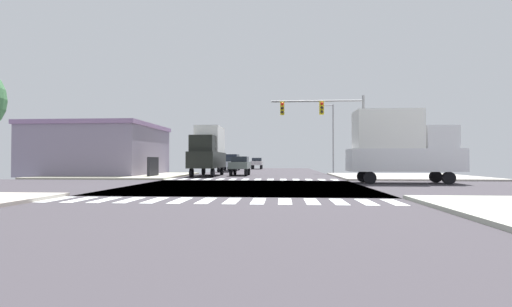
{
  "coord_description": "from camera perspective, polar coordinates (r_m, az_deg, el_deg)",
  "views": [
    {
      "loc": [
        2.13,
        -20.66,
        1.57
      ],
      "look_at": [
        -0.14,
        10.68,
        2.12
      ],
      "focal_mm": 24.84,
      "sensor_mm": 36.0,
      "label": 1
    }
  ],
  "objects": [
    {
      "name": "suv_crossing_1",
      "position": [
        51.31,
        -3.84,
        -1.2
      ],
      "size": [
        1.96,
        4.6,
        2.34
      ],
      "rotation": [
        0.0,
        0.0,
        3.14
      ],
      "color": "black",
      "rests_on": "ground"
    },
    {
      "name": "street_lamp",
      "position": [
        41.3,
        11.98,
        3.39
      ],
      "size": [
        1.78,
        0.32,
        7.87
      ],
      "color": "gray",
      "rests_on": "ground"
    },
    {
      "name": "sedan_middle_4",
      "position": [
        35.33,
        -2.57,
        -1.73
      ],
      "size": [
        1.8,
        4.3,
        1.88
      ],
      "rotation": [
        0.0,
        0.0,
        3.14
      ],
      "color": "black",
      "rests_on": "ground"
    },
    {
      "name": "crosswalk_near",
      "position": [
        13.66,
        -5.95,
        -7.57
      ],
      "size": [
        13.5,
        2.0,
        0.01
      ],
      "color": "white",
      "rests_on": "ground"
    },
    {
      "name": "traffic_signal_mast",
      "position": [
        28.17,
        11.37,
        5.72
      ],
      "size": [
        7.21,
        0.55,
        6.54
      ],
      "color": "gray",
      "rests_on": "ground"
    },
    {
      "name": "crosswalk_far",
      "position": [
        28.11,
        -0.72,
        -4.19
      ],
      "size": [
        13.5,
        2.0,
        0.01
      ],
      "color": "white",
      "rests_on": "ground"
    },
    {
      "name": "bank_building",
      "position": [
        39.14,
        -23.74,
        0.55
      ],
      "size": [
        12.72,
        10.44,
        5.13
      ],
      "color": "gray",
      "rests_on": "ground"
    },
    {
      "name": "sidewalk_corner_nw",
      "position": [
        36.03,
        -20.72,
        -3.32
      ],
      "size": [
        12.0,
        12.0,
        0.14
      ],
      "color": "#A3A18B",
      "rests_on": "ground"
    },
    {
      "name": "box_truck_queued_1",
      "position": [
        34.74,
        -7.7,
        0.65
      ],
      "size": [
        2.4,
        7.2,
        4.85
      ],
      "rotation": [
        0.0,
        0.0,
        3.14
      ],
      "color": "black",
      "rests_on": "ground"
    },
    {
      "name": "sedan_leading_3",
      "position": [
        59.43,
        0.16,
        -1.44
      ],
      "size": [
        1.8,
        4.3,
        1.88
      ],
      "rotation": [
        0.0,
        0.0,
        3.14
      ],
      "color": "black",
      "rests_on": "ground"
    },
    {
      "name": "sidewalk_corner_ne",
      "position": [
        34.46,
        22.57,
        -3.42
      ],
      "size": [
        12.0,
        12.0,
        0.14
      ],
      "color": "#A09B91",
      "rests_on": "ground"
    },
    {
      "name": "ground",
      "position": [
        20.83,
        -1.74,
        -5.39
      ],
      "size": [
        90.0,
        90.0,
        0.05
      ],
      "color": "#373339"
    },
    {
      "name": "sedan_nearside_1",
      "position": [
        45.62,
        -4.85,
        -1.57
      ],
      "size": [
        1.8,
        4.3,
        1.88
      ],
      "rotation": [
        0.0,
        0.0,
        3.14
      ],
      "color": "black",
      "rests_on": "ground"
    },
    {
      "name": "box_truck_trailing_2",
      "position": [
        25.43,
        22.18,
        1.32
      ],
      "size": [
        7.2,
        2.4,
        4.85
      ],
      "rotation": [
        0.0,
        0.0,
        4.71
      ],
      "color": "black",
      "rests_on": "ground"
    }
  ]
}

